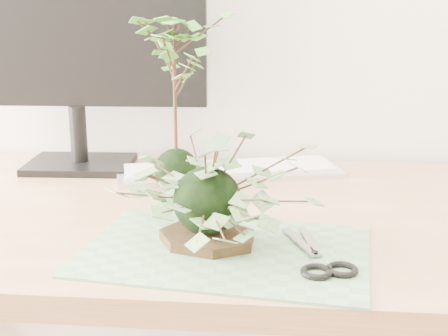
{
  "coord_description": "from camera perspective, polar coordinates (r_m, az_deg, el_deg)",
  "views": [
    {
      "loc": [
        0.09,
        0.19,
        1.11
      ],
      "look_at": [
        0.0,
        1.14,
        0.84
      ],
      "focal_mm": 50.0,
      "sensor_mm": 36.0,
      "label": 1
    }
  ],
  "objects": [
    {
      "name": "monitor",
      "position": [
        1.36,
        -13.6,
        11.67
      ],
      "size": [
        0.56,
        0.17,
        0.49
      ],
      "rotation": [
        0.0,
        0.0,
        0.05
      ],
      "color": "black",
      "rests_on": "desk"
    },
    {
      "name": "keyboard",
      "position": [
        1.31,
        0.48,
        -0.23
      ],
      "size": [
        0.49,
        0.26,
        0.02
      ],
      "rotation": [
        0.0,
        0.0,
        0.27
      ],
      "color": "silver",
      "rests_on": "desk"
    },
    {
      "name": "maple_kokedama",
      "position": [
        1.14,
        -4.58,
        9.84
      ],
      "size": [
        0.25,
        0.25,
        0.36
      ],
      "rotation": [
        0.0,
        0.0,
        0.42
      ],
      "color": "black",
      "rests_on": "desk"
    },
    {
      "name": "scissors",
      "position": [
        0.88,
        8.58,
        -8.65
      ],
      "size": [
        0.09,
        0.19,
        0.01
      ],
      "rotation": [
        0.0,
        0.0,
        0.29
      ],
      "color": "gray",
      "rests_on": "cutting_mat"
    },
    {
      "name": "ivy_kokedama",
      "position": [
        0.91,
        -1.57,
        -0.15
      ],
      "size": [
        0.31,
        0.31,
        0.21
      ],
      "rotation": [
        0.0,
        0.0,
        -0.08
      ],
      "color": "black",
      "rests_on": "stone_dish"
    },
    {
      "name": "cutting_mat",
      "position": [
        0.93,
        0.14,
        -7.55
      ],
      "size": [
        0.45,
        0.32,
        0.0
      ],
      "primitive_type": "cube",
      "rotation": [
        0.0,
        0.0,
        -0.12
      ],
      "color": "#5F8C63",
      "rests_on": "desk"
    },
    {
      "name": "stone_dish",
      "position": [
        0.95,
        -1.52,
        -6.39
      ],
      "size": [
        0.19,
        0.19,
        0.01
      ],
      "primitive_type": "cylinder",
      "rotation": [
        0.0,
        0.0,
        -0.3
      ],
      "color": "black",
      "rests_on": "cutting_mat"
    },
    {
      "name": "desk",
      "position": [
        1.14,
        0.72,
        -7.93
      ],
      "size": [
        1.6,
        0.7,
        0.74
      ],
      "color": "tan",
      "rests_on": "ground_plane"
    }
  ]
}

